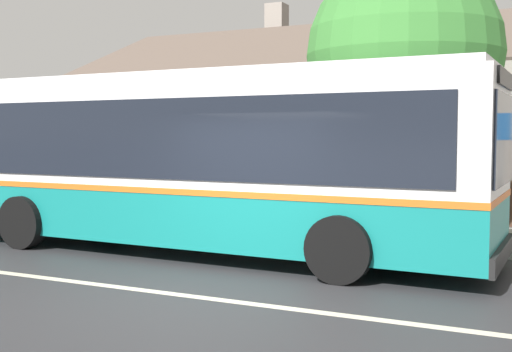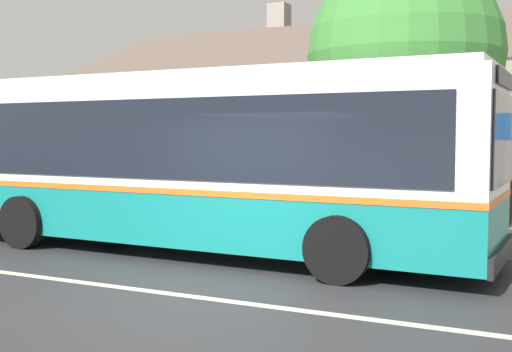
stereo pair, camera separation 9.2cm
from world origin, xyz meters
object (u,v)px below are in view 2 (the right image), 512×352
at_px(bench_by_building, 49,196).
at_px(bench_down_street, 187,201).
at_px(street_tree_primary, 404,55).
at_px(transit_bus, 191,158).

distance_m(bench_by_building, bench_down_street, 3.93).
bearing_deg(street_tree_primary, bench_by_building, -171.51).
relative_size(transit_bus, bench_down_street, 6.61).
bearing_deg(bench_by_building, bench_down_street, 7.19).
relative_size(bench_down_street, street_tree_primary, 0.28).
bearing_deg(street_tree_primary, bench_down_street, -170.50).
bearing_deg(bench_by_building, transit_bus, -22.75).
distance_m(bench_by_building, street_tree_primary, 9.56).
bearing_deg(transit_bus, bench_down_street, 123.46).
xyz_separation_m(bench_by_building, street_tree_primary, (8.88, 1.33, 3.29)).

